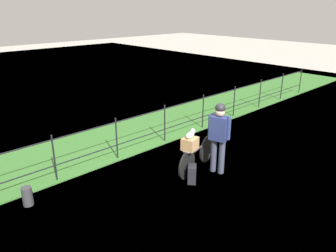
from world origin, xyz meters
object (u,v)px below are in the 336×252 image
wooden_crate (190,144)px  cyclist_person (219,132)px  backpack_on_paving (192,174)px  bicycle_main (197,156)px  mooring_bollard (27,196)px  terrier_dog (191,134)px

wooden_crate → cyclist_person: cyclist_person is taller
cyclist_person → backpack_on_paving: (-0.78, 0.07, -0.80)m
bicycle_main → cyclist_person: cyclist_person is taller
backpack_on_paving → bicycle_main: bearing=-9.2°
bicycle_main → backpack_on_paving: bicycle_main is taller
cyclist_person → mooring_bollard: 4.21m
bicycle_main → backpack_on_paving: (-0.50, -0.32, -0.16)m
bicycle_main → cyclist_person: bearing=-54.7°
cyclist_person → mooring_bollard: bearing=156.2°
bicycle_main → mooring_bollard: bicycle_main is taller
wooden_crate → mooring_bollard: bearing=156.4°
terrier_dog → cyclist_person: (0.61, -0.30, -0.03)m
mooring_bollard → wooden_crate: bearing=-23.6°
backpack_on_paving → cyclist_person: bearing=-46.8°
terrier_dog → mooring_bollard: bearing=156.7°
wooden_crate → bicycle_main: bearing=14.9°
terrier_dog → cyclist_person: 0.68m
terrier_dog → bicycle_main: bearing=14.9°
backpack_on_paving → mooring_bollard: bearing=110.6°
wooden_crate → terrier_dog: bearing=14.9°
bicycle_main → backpack_on_paving: bearing=-147.9°
backpack_on_paving → mooring_bollard: size_ratio=1.04×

